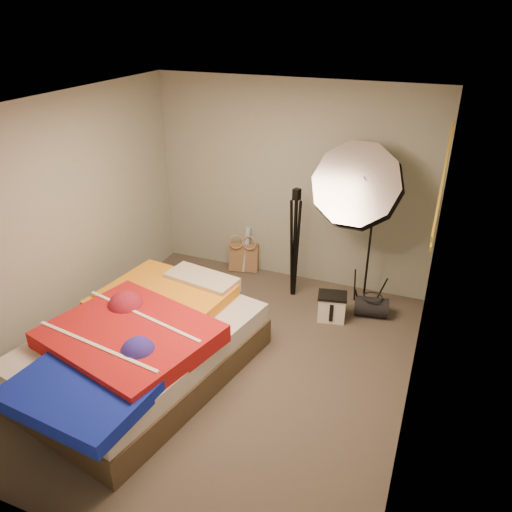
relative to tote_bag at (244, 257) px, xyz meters
The scene contains 15 objects.
floor 2.00m from the tote_bag, 72.52° to the right, with size 4.00×4.00×0.00m, color #4F473D.
ceiling 3.05m from the tote_bag, 72.52° to the right, with size 4.00×4.00×0.00m, color silver.
wall_back 1.22m from the tote_bag, ahead, with size 3.50×3.50×0.00m, color gray.
wall_front 4.08m from the tote_bag, 81.28° to the right, with size 3.50×3.50×0.00m, color gray.
wall_left 2.46m from the tote_bag, 121.22° to the right, with size 4.00×4.00×0.00m, color gray.
wall_right 3.20m from the tote_bag, 38.97° to the right, with size 4.00×4.00×0.00m, color gray.
tote_bag is the anchor object (origin of this frame).
wrapping_roll 0.12m from the tote_bag, ahead, with size 0.07×0.07×0.62m, color #5297BD.
camera_case 1.56m from the tote_bag, 27.36° to the right, with size 0.30×0.21×0.30m, color white.
duffel_bag 1.86m from the tote_bag, 14.83° to the right, with size 0.23×0.23×0.37m, color black.
wall_stripe_upper 3.19m from the tote_bag, 29.17° to the right, with size 0.02×1.10×0.10m, color gold.
wall_stripe_lower 2.99m from the tote_bag, 24.27° to the right, with size 0.02×1.10×0.10m, color gold.
bed 2.32m from the tote_bag, 91.56° to the right, with size 1.94×2.57×0.65m.
photo_umbrella 2.00m from the tote_bag, 13.96° to the right, with size 1.22×0.93×2.07m.
camera_tripod 1.07m from the tote_bag, 23.60° to the right, with size 0.09×0.09×1.37m.
Camera 1 is at (1.77, -3.56, 3.22)m, focal length 35.00 mm.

